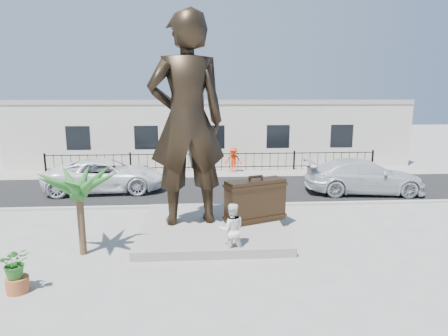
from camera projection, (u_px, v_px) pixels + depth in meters
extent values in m
plane|color=#9E9991|center=(228.00, 246.00, 12.71)|extent=(100.00, 100.00, 0.00)
cube|color=black|center=(217.00, 188.00, 20.54)|extent=(40.00, 7.00, 0.01)
cube|color=#A5A399|center=(220.00, 205.00, 17.10)|extent=(40.00, 0.25, 0.12)
cube|color=#9E9991|center=(214.00, 173.00, 24.45)|extent=(40.00, 2.50, 0.02)
cube|color=gray|center=(212.00, 227.00, 14.11)|extent=(5.20, 5.20, 0.30)
cube|color=black|center=(213.00, 162.00, 25.12)|extent=(22.00, 0.10, 1.20)
cube|color=silver|center=(211.00, 132.00, 28.93)|extent=(28.00, 7.00, 4.40)
imported|color=black|center=(187.00, 121.00, 13.48)|extent=(3.05, 2.27, 7.60)
cube|color=#302214|center=(255.00, 201.00, 14.15)|extent=(2.39, 1.51, 1.61)
imported|color=white|center=(232.00, 229.00, 11.83)|extent=(0.86, 0.69, 1.70)
imported|color=white|center=(106.00, 175.00, 19.76)|extent=(6.26, 3.19, 1.69)
imported|color=silver|center=(364.00, 176.00, 19.40)|extent=(6.20, 3.01, 1.74)
imported|color=#FF3B0D|center=(233.00, 160.00, 24.50)|extent=(1.14, 0.74, 1.66)
cylinder|color=#A6522C|center=(18.00, 285.00, 9.69)|extent=(0.56, 0.56, 0.40)
imported|color=#296721|center=(15.00, 263.00, 9.58)|extent=(0.91, 0.85, 0.82)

